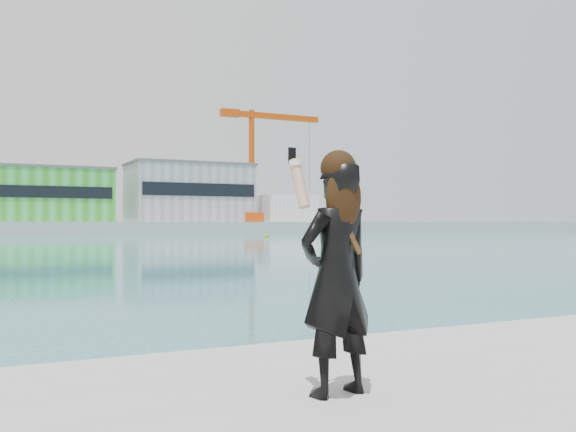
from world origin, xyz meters
The scene contains 7 objects.
warehouse_green centered at (8.00, 127.98, 7.26)m, with size 30.60×16.36×10.50m.
warehouse_grey_right centered at (40.00, 127.98, 8.26)m, with size 25.50×15.35×12.50m.
ancillary_shed centered at (62.00, 126.00, 5.00)m, with size 12.00×10.00×6.00m, color silver.
dock_crane centered at (53.20, 122.00, 15.07)m, with size 23.00×4.00×24.00m.
flagpole_right centered at (22.09, 121.00, 6.54)m, with size 1.28×0.16×8.00m.
buoy_near centered at (33.32, 72.91, 0.00)m, with size 0.50×0.50×0.50m, color #DDA60B.
woman centered at (0.42, -0.82, 1.60)m, with size 0.60×0.45×1.59m.
Camera 1 is at (-1.67, -4.36, 1.90)m, focal length 40.00 mm.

